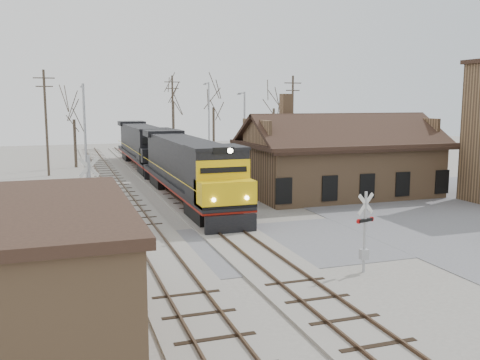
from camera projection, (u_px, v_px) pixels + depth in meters
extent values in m
plane|color=#9A958B|center=(246.00, 247.00, 27.25)|extent=(140.00, 140.00, 0.00)
cube|color=#5E5E63|center=(246.00, 246.00, 27.25)|extent=(60.00, 9.00, 0.03)
cube|color=#5E5E63|center=(474.00, 209.00, 36.69)|extent=(22.00, 26.00, 0.03)
cube|color=#9A958B|center=(182.00, 196.00, 41.29)|extent=(3.40, 90.00, 0.12)
cube|color=#473323|center=(173.00, 195.00, 41.05)|extent=(0.08, 90.00, 0.14)
cube|color=#473323|center=(191.00, 194.00, 41.51)|extent=(0.08, 90.00, 0.14)
cube|color=#9A958B|center=(123.00, 200.00, 39.87)|extent=(3.40, 90.00, 0.12)
cube|color=#473323|center=(113.00, 199.00, 39.63)|extent=(0.08, 90.00, 0.14)
cube|color=#473323|center=(133.00, 198.00, 40.08)|extent=(0.08, 90.00, 0.14)
cube|color=#916D4B|center=(340.00, 170.00, 42.00)|extent=(14.00, 8.00, 4.00)
cube|color=black|center=(340.00, 143.00, 41.69)|extent=(15.20, 9.20, 0.30)
cube|color=black|center=(356.00, 132.00, 39.39)|extent=(15.00, 4.71, 2.66)
cube|color=black|center=(327.00, 129.00, 43.70)|extent=(15.00, 4.71, 2.66)
cube|color=#916D4B|center=(286.00, 108.00, 41.43)|extent=(0.80, 0.80, 2.20)
cube|color=black|center=(212.00, 211.00, 33.15)|extent=(2.66, 4.25, 1.06)
cube|color=black|center=(169.00, 180.00, 46.10)|extent=(2.66, 4.25, 1.06)
cube|color=black|center=(187.00, 182.00, 39.50)|extent=(3.19, 21.26, 0.37)
cube|color=maroon|center=(187.00, 185.00, 39.53)|extent=(3.21, 21.26, 0.13)
cube|color=black|center=(182.00, 158.00, 40.50)|extent=(2.76, 15.42, 2.98)
cube|color=black|center=(216.00, 173.00, 31.88)|extent=(3.19, 2.98, 2.98)
cube|color=yellow|center=(225.00, 193.00, 30.32)|extent=(3.19, 1.91, 1.49)
cube|color=black|center=(231.00, 224.00, 29.57)|extent=(2.98, 0.25, 1.06)
cylinder|color=#FFF2CC|center=(230.00, 151.00, 29.04)|extent=(0.30, 0.10, 0.30)
cube|color=black|center=(153.00, 169.00, 53.54)|extent=(2.66, 4.25, 1.06)
cube|color=black|center=(135.00, 156.00, 66.49)|extent=(2.66, 4.25, 1.06)
cube|color=black|center=(143.00, 154.00, 59.89)|extent=(3.19, 21.26, 0.37)
cube|color=maroon|center=(143.00, 156.00, 59.92)|extent=(3.21, 21.26, 0.13)
cube|color=black|center=(141.00, 139.00, 60.89)|extent=(2.76, 15.42, 2.98)
cube|color=black|center=(154.00, 145.00, 52.28)|extent=(3.19, 2.98, 2.98)
cube|color=black|center=(158.00, 156.00, 50.71)|extent=(3.19, 1.91, 1.49)
cube|color=black|center=(160.00, 174.00, 49.96)|extent=(2.98, 0.25, 1.06)
cylinder|color=#A5A8AD|center=(365.00, 232.00, 22.93)|extent=(0.12, 0.12, 3.55)
cube|color=silver|center=(366.00, 204.00, 22.75)|extent=(0.90, 0.29, 0.93)
cube|color=silver|center=(366.00, 204.00, 22.75)|extent=(0.90, 0.29, 0.93)
cube|color=black|center=(365.00, 220.00, 22.85)|extent=(0.81, 0.36, 0.13)
cylinder|color=#B20C0C|center=(359.00, 221.00, 22.63)|extent=(0.23, 0.13, 0.21)
cylinder|color=#B20C0C|center=(372.00, 219.00, 23.08)|extent=(0.23, 0.13, 0.21)
cube|color=#A5A8AD|center=(364.00, 254.00, 23.07)|extent=(0.36, 0.27, 0.44)
cylinder|color=#A5A8AD|center=(90.00, 195.00, 29.43)|extent=(0.16, 0.16, 4.45)
cube|color=silver|center=(89.00, 167.00, 29.21)|extent=(1.16, 0.18, 1.16)
cube|color=silver|center=(89.00, 167.00, 29.21)|extent=(1.16, 0.18, 1.16)
cube|color=black|center=(90.00, 183.00, 29.34)|extent=(1.01, 0.27, 0.17)
cylinder|color=#B20C0C|center=(99.00, 183.00, 29.55)|extent=(0.27, 0.11, 0.27)
cylinder|color=#B20C0C|center=(80.00, 184.00, 29.12)|extent=(0.27, 0.11, 0.27)
cube|color=#A5A8AD|center=(91.00, 217.00, 29.61)|extent=(0.44, 0.33, 0.56)
cylinder|color=#A5A8AD|center=(85.00, 143.00, 38.79)|extent=(0.18, 0.18, 8.60)
cylinder|color=#A5A8AD|center=(82.00, 85.00, 39.02)|extent=(0.12, 1.80, 0.12)
cube|color=#A5A8AD|center=(82.00, 87.00, 39.78)|extent=(0.25, 0.50, 0.12)
cylinder|color=#A5A8AD|center=(244.00, 135.00, 51.42)|extent=(0.18, 0.18, 8.21)
cylinder|color=#A5A8AD|center=(241.00, 93.00, 51.68)|extent=(0.12, 1.80, 0.12)
cube|color=#A5A8AD|center=(239.00, 94.00, 52.44)|extent=(0.25, 0.50, 0.12)
cylinder|color=#A5A8AD|center=(209.00, 124.00, 60.21)|extent=(0.18, 0.18, 9.43)
cylinder|color=#A5A8AD|center=(207.00, 83.00, 60.38)|extent=(0.12, 1.80, 0.12)
cube|color=#A5A8AD|center=(205.00, 84.00, 61.14)|extent=(0.25, 0.50, 0.12)
cylinder|color=#382D23|center=(46.00, 123.00, 52.21)|extent=(0.24, 0.24, 10.35)
cube|color=#382D23|center=(44.00, 78.00, 51.57)|extent=(2.00, 0.10, 0.10)
cube|color=#382D23|center=(44.00, 86.00, 51.69)|extent=(1.60, 0.10, 0.10)
cylinder|color=#382D23|center=(173.00, 118.00, 67.52)|extent=(0.24, 0.24, 10.49)
cube|color=#382D23|center=(172.00, 82.00, 66.86)|extent=(2.00, 0.10, 0.10)
cube|color=#382D23|center=(172.00, 88.00, 66.98)|extent=(1.60, 0.10, 0.10)
cylinder|color=#382D23|center=(292.00, 122.00, 59.11)|extent=(0.24, 0.24, 10.09)
cube|color=#382D23|center=(293.00, 83.00, 58.49)|extent=(2.00, 0.10, 0.10)
cube|color=#382D23|center=(293.00, 90.00, 58.60)|extent=(1.60, 0.10, 0.10)
cylinder|color=#382D23|center=(75.00, 143.00, 59.30)|extent=(0.32, 0.32, 5.33)
cylinder|color=#382D23|center=(174.00, 128.00, 72.55)|extent=(0.32, 0.32, 7.34)
cylinder|color=#382D23|center=(214.00, 133.00, 68.14)|extent=(0.32, 0.32, 6.54)
cylinder|color=#382D23|center=(274.00, 133.00, 69.78)|extent=(0.32, 0.32, 6.40)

